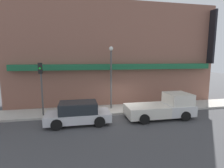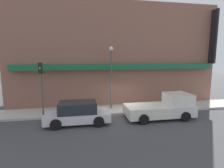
# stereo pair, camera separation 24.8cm
# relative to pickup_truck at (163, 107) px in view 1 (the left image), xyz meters

# --- Properties ---
(ground_plane) EXTENTS (80.00, 80.00, 0.00)m
(ground_plane) POSITION_rel_pickup_truck_xyz_m (-2.71, 1.23, -0.81)
(ground_plane) COLOR #424244
(sidewalk) EXTENTS (36.00, 2.61, 0.17)m
(sidewalk) POSITION_rel_pickup_truck_xyz_m (-2.71, 2.54, -0.72)
(sidewalk) COLOR #B7B2A8
(sidewalk) RESTS_ON ground
(building) EXTENTS (19.80, 3.80, 9.63)m
(building) POSITION_rel_pickup_truck_xyz_m (-2.70, 5.32, 4.00)
(building) COLOR brown
(building) RESTS_ON ground
(pickup_truck) EXTENTS (5.08, 2.28, 1.85)m
(pickup_truck) POSITION_rel_pickup_truck_xyz_m (0.00, 0.00, 0.00)
(pickup_truck) COLOR silver
(pickup_truck) RESTS_ON ground
(parked_car) EXTENTS (4.39, 2.09, 1.52)m
(parked_car) POSITION_rel_pickup_truck_xyz_m (-6.38, 0.00, -0.07)
(parked_car) COLOR silver
(parked_car) RESTS_ON ground
(fire_hydrant) EXTENTS (0.17, 0.17, 0.70)m
(fire_hydrant) POSITION_rel_pickup_truck_xyz_m (-6.09, 2.13, -0.29)
(fire_hydrant) COLOR yellow
(fire_hydrant) RESTS_ON sidewalk
(street_lamp) EXTENTS (0.36, 0.36, 5.32)m
(street_lamp) POSITION_rel_pickup_truck_xyz_m (-3.54, 2.72, 2.70)
(street_lamp) COLOR #4C4C4C
(street_lamp) RESTS_ON sidewalk
(traffic_light) EXTENTS (0.28, 0.42, 4.01)m
(traffic_light) POSITION_rel_pickup_truck_xyz_m (-9.01, 1.74, 2.10)
(traffic_light) COLOR #4C4C4C
(traffic_light) RESTS_ON sidewalk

